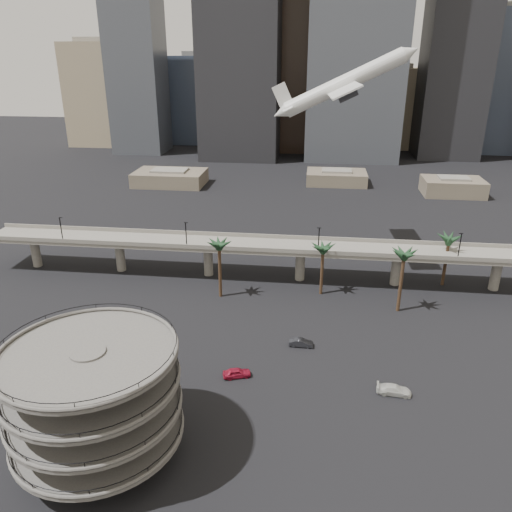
# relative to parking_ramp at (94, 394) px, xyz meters

# --- Properties ---
(ground) EXTENTS (700.00, 700.00, 0.00)m
(ground) POSITION_rel_parking_ramp_xyz_m (13.00, 4.00, -9.84)
(ground) COLOR black
(ground) RESTS_ON ground
(parking_ramp) EXTENTS (22.20, 22.20, 17.35)m
(parking_ramp) POSITION_rel_parking_ramp_xyz_m (0.00, 0.00, 0.00)
(parking_ramp) COLOR #524F4D
(parking_ramp) RESTS_ON ground
(overpass) EXTENTS (130.00, 9.30, 14.70)m
(overpass) POSITION_rel_parking_ramp_xyz_m (13.00, 59.00, -2.50)
(overpass) COLOR slate
(overpass) RESTS_ON ground
(palm_trees) EXTENTS (54.40, 18.40, 14.00)m
(palm_trees) POSITION_rel_parking_ramp_xyz_m (34.48, 51.47, 1.46)
(palm_trees) COLOR #402C1B
(palm_trees) RESTS_ON ground
(low_buildings) EXTENTS (135.00, 27.50, 6.80)m
(low_buildings) POSITION_rel_parking_ramp_xyz_m (19.89, 146.30, -6.97)
(low_buildings) COLOR brown
(low_buildings) RESTS_ON ground
(skyline) EXTENTS (269.00, 86.00, 122.52)m
(skyline) POSITION_rel_parking_ramp_xyz_m (28.11, 221.08, 34.97)
(skyline) COLOR gray
(skyline) RESTS_ON ground
(airborne_jet) EXTENTS (33.56, 30.99, 18.11)m
(airborne_jet) POSITION_rel_parking_ramp_xyz_m (31.99, 73.09, 33.37)
(airborne_jet) COLOR silver
(airborne_jet) RESTS_ON ground
(car_a) EXTENTS (5.02, 3.23, 1.59)m
(car_a) POSITION_rel_parking_ramp_xyz_m (15.23, 19.20, -9.04)
(car_a) COLOR #A61732
(car_a) RESTS_ON ground
(car_b) EXTENTS (4.49, 1.66, 1.47)m
(car_b) POSITION_rel_parking_ramp_xyz_m (25.44, 29.86, -9.10)
(car_b) COLOR #222328
(car_b) RESTS_ON ground
(car_c) EXTENTS (5.54, 2.57, 1.57)m
(car_c) POSITION_rel_parking_ramp_xyz_m (40.55, 17.80, -9.05)
(car_c) COLOR silver
(car_c) RESTS_ON ground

